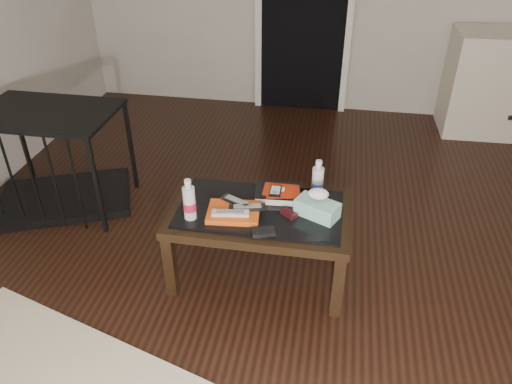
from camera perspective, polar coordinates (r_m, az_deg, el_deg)
ground at (r=3.05m, az=7.86°, el=-9.39°), size 5.00×5.00×0.00m
doorway at (r=4.85m, az=5.59°, el=20.84°), size 0.90×0.08×2.07m
coffee_table at (r=2.80m, az=0.47°, el=-2.99°), size 1.00×0.60×0.46m
pet_crate at (r=3.77m, az=-21.48°, el=1.87°), size 1.06×0.90×0.71m
magazines at (r=2.71m, az=-2.58°, el=-2.34°), size 0.30×0.23×0.03m
remote_silver at (r=2.66m, az=-2.96°, el=-2.39°), size 0.21×0.08×0.02m
remote_black_front at (r=2.70m, az=-0.99°, el=-1.76°), size 0.21×0.09×0.02m
remote_black_back at (r=2.75m, az=-2.13°, el=-1.11°), size 0.20×0.13×0.02m
textbook at (r=2.85m, az=2.48°, el=-0.10°), size 0.26×0.22×0.05m
dvd_mailers at (r=2.83m, az=2.77°, el=0.27°), size 0.19×0.14×0.01m
ipod at (r=2.80m, az=2.23°, el=0.13°), size 0.07×0.11×0.02m
flip_phone at (r=2.71m, az=3.80°, el=-2.50°), size 0.10×0.09×0.02m
wallet at (r=2.57m, az=0.82°, el=-4.59°), size 0.14×0.10×0.02m
water_bottle_left at (r=2.65m, az=-7.65°, el=-0.83°), size 0.07×0.07×0.24m
water_bottle_right at (r=2.81m, az=7.06°, el=1.44°), size 0.08×0.08×0.24m
tissue_box at (r=2.70m, az=7.01°, el=-1.89°), size 0.26×0.21×0.09m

